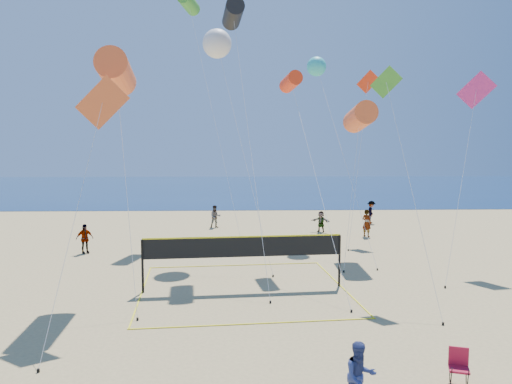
{
  "coord_description": "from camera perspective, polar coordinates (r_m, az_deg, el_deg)",
  "views": [
    {
      "loc": [
        -1.84,
        -9.57,
        6.17
      ],
      "look_at": [
        -1.46,
        2.0,
        5.07
      ],
      "focal_mm": 35.0,
      "sensor_mm": 36.0,
      "label": 1
    }
  ],
  "objects": [
    {
      "name": "ocean",
      "position": [
        71.86,
        -0.41,
        0.5
      ],
      "size": [
        140.0,
        50.0,
        0.03
      ],
      "primitive_type": "cube",
      "color": "navy",
      "rests_on": "ground"
    },
    {
      "name": "bystander_a",
      "position": [
        12.53,
        11.78,
        -19.96
      ],
      "size": [
        0.91,
        0.77,
        1.65
      ],
      "primitive_type": "imported",
      "rotation": [
        0.0,
        0.0,
        0.2
      ],
      "color": "navy",
      "rests_on": "ground"
    },
    {
      "name": "far_person_0",
      "position": [
        30.14,
        -19.0,
        -5.06
      ],
      "size": [
        1.05,
        0.91,
        1.69
      ],
      "primitive_type": "imported",
      "rotation": [
        0.0,
        0.0,
        0.61
      ],
      "color": "gray",
      "rests_on": "ground"
    },
    {
      "name": "far_person_1",
      "position": [
        35.71,
        7.43,
        -3.37
      ],
      "size": [
        1.43,
        1.06,
        1.5
      ],
      "primitive_type": "imported",
      "rotation": [
        0.0,
        0.0,
        -0.51
      ],
      "color": "gray",
      "rests_on": "ground"
    },
    {
      "name": "far_person_2",
      "position": [
        34.41,
        12.54,
        -3.49
      ],
      "size": [
        0.78,
        0.8,
        1.85
      ],
      "primitive_type": "imported",
      "rotation": [
        0.0,
        0.0,
        2.31
      ],
      "color": "gray",
      "rests_on": "ground"
    },
    {
      "name": "far_person_3",
      "position": [
        37.37,
        -4.67,
        -2.82
      ],
      "size": [
        0.92,
        0.77,
        1.67
      ],
      "primitive_type": "imported",
      "rotation": [
        0.0,
        0.0,
        0.19
      ],
      "color": "gray",
      "rests_on": "ground"
    },
    {
      "name": "far_person_4",
      "position": [
        40.43,
        13.05,
        -2.24
      ],
      "size": [
        1.0,
        1.3,
        1.77
      ],
      "primitive_type": "imported",
      "rotation": [
        0.0,
        0.0,
        1.24
      ],
      "color": "gray",
      "rests_on": "ground"
    },
    {
      "name": "camp_chair",
      "position": [
        14.64,
        22.16,
        -17.73
      ],
      "size": [
        0.61,
        0.72,
        1.02
      ],
      "rotation": [
        0.0,
        0.0,
        -0.31
      ],
      "color": "#A4122C",
      "rests_on": "ground"
    },
    {
      "name": "volleyball_net",
      "position": [
        21.41,
        -1.46,
        -6.99
      ],
      "size": [
        9.37,
        9.24,
        2.31
      ],
      "rotation": [
        0.0,
        0.0,
        0.09
      ],
      "color": "black",
      "rests_on": "ground"
    },
    {
      "name": "kite_0",
      "position": [
        21.93,
        -15.68,
        13.01
      ],
      "size": [
        2.29,
        5.57,
        10.0
      ],
      "rotation": [
        0.0,
        0.0,
        0.09
      ],
      "color": "#FB602A",
      "rests_on": "ground"
    },
    {
      "name": "kite_1",
      "position": [
        28.09,
        -2.64,
        19.65
      ],
      "size": [
        2.18,
        9.55,
        13.73
      ],
      "rotation": [
        0.0,
        0.0,
        0.13
      ],
      "color": "black",
      "rests_on": "ground"
    },
    {
      "name": "kite_2",
      "position": [
        26.99,
        4.01,
        12.42
      ],
      "size": [
        2.0,
        9.91,
        10.0
      ],
      "rotation": [
        0.0,
        0.0,
        0.19
      ],
      "color": "#FF3914",
      "rests_on": "ground"
    },
    {
      "name": "kite_3",
      "position": [
        18.79,
        -17.34,
        8.88
      ],
      "size": [
        1.97,
        5.24,
        8.65
      ],
      "rotation": [
        0.0,
        0.0,
        0.21
      ],
      "color": "orange",
      "rests_on": "ground"
    },
    {
      "name": "kite_4",
      "position": [
        22.27,
        15.04,
        10.44
      ],
      "size": [
        1.32,
        5.6,
        9.56
      ],
      "rotation": [
        0.0,
        0.0,
        -0.26
      ],
      "color": "green",
      "rests_on": "ground"
    },
    {
      "name": "kite_5",
      "position": [
        28.56,
        23.77,
        9.9
      ],
      "size": [
        4.37,
        5.7,
        9.99
      ],
      "rotation": [
        0.0,
        0.0,
        -0.34
      ],
      "color": "#DB2E81",
      "rests_on": "ground"
    },
    {
      "name": "kite_6",
      "position": [
        30.04,
        -4.47,
        16.54
      ],
      "size": [
        3.73,
        7.51,
        12.82
      ],
      "rotation": [
        0.0,
        0.0,
        -0.03
      ],
      "color": "white",
      "rests_on": "ground"
    },
    {
      "name": "kite_7",
      "position": [
        33.72,
        6.93,
        14.03
      ],
      "size": [
        2.63,
        9.93,
        11.89
      ],
      "rotation": [
        0.0,
        0.0,
        0.43
      ],
      "color": "#33C1C0",
      "rests_on": "ground"
    },
    {
      "name": "kite_8",
      "position": [
        36.49,
        -7.72,
        20.61
      ],
      "size": [
        4.46,
        9.07,
        16.41
      ],
      "rotation": [
        0.0,
        0.0,
        -0.23
      ],
      "color": "green",
      "rests_on": "ground"
    },
    {
      "name": "kite_9",
      "position": [
        34.8,
        12.57,
        11.15
      ],
      "size": [
        3.12,
        5.85,
        11.2
      ],
      "rotation": [
        0.0,
        0.0,
        -0.28
      ],
      "color": "#FF3914",
      "rests_on": "ground"
    },
    {
      "name": "kite_10",
      "position": [
        28.78,
        11.79,
        8.36
      ],
      "size": [
        2.4,
        5.96,
        8.56
      ],
      "rotation": [
        0.0,
        0.0,
        0.01
      ],
      "color": "#FB602A",
      "rests_on": "ground"
    }
  ]
}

